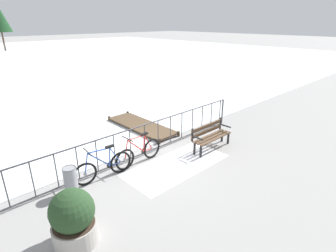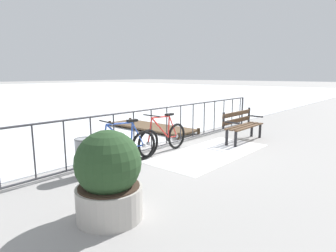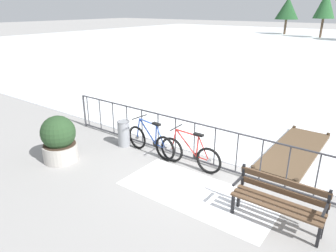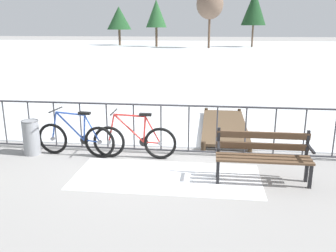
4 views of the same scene
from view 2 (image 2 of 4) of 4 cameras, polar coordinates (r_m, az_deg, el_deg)
name	(u,v)px [view 2 (image 2 of 4)]	position (r m, az deg, el deg)	size (l,w,h in m)	color
ground_plane	(159,149)	(7.40, -1.73, -4.56)	(160.00, 160.00, 0.00)	gray
snow_patch	(211,153)	(7.11, 8.48, -5.25)	(3.33, 1.50, 0.01)	white
railing_fence	(159,127)	(7.28, -1.75, -0.29)	(9.06, 0.06, 1.07)	#38383D
bicycle_near_railing	(124,148)	(6.12, -8.74, -4.26)	(1.71, 0.52, 0.97)	black
bicycle_second	(163,138)	(6.95, -0.94, -2.40)	(1.71, 0.52, 0.97)	black
park_bench	(242,123)	(8.44, 14.43, 0.51)	(1.60, 0.48, 0.89)	brown
planter_with_shrub	(109,177)	(3.86, -11.73, -9.87)	(0.87, 0.87, 1.19)	#ADA8A0
trash_bin	(85,157)	(5.56, -16.22, -5.99)	(0.35, 0.35, 0.73)	gray
wooden_dock	(151,127)	(9.87, -3.40, -0.13)	(1.10, 3.40, 0.20)	brown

